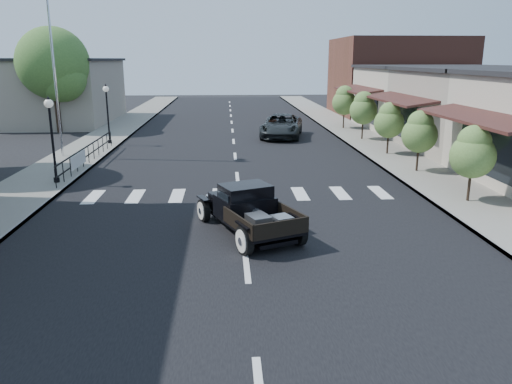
{
  "coord_description": "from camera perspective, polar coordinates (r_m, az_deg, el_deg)",
  "views": [
    {
      "loc": [
        -0.47,
        -14.78,
        5.16
      ],
      "look_at": [
        0.46,
        0.72,
        1.0
      ],
      "focal_mm": 35.0,
      "sensor_mm": 36.0,
      "label": 1
    }
  ],
  "objects": [
    {
      "name": "hotrod_pickup",
      "position": [
        15.03,
        -0.89,
        -2.01
      ],
      "size": [
        3.6,
        4.84,
        1.52
      ],
      "primitive_type": null,
      "rotation": [
        0.0,
        0.0,
        0.4
      ],
      "color": "black",
      "rests_on": "ground"
    },
    {
      "name": "small_tree_d",
      "position": [
        32.97,
        12.14,
        8.47
      ],
      "size": [
        1.75,
        1.75,
        2.91
      ],
      "primitive_type": null,
      "color": "#527636",
      "rests_on": "sidewalk_right"
    },
    {
      "name": "ground",
      "position": [
        15.66,
        -1.54,
        -4.24
      ],
      "size": [
        120.0,
        120.0,
        0.0
      ],
      "primitive_type": "plane",
      "color": "black",
      "rests_on": "ground"
    },
    {
      "name": "storefront_far",
      "position": [
        40.01,
        19.62,
        9.97
      ],
      "size": [
        10.0,
        9.0,
        4.5
      ],
      "primitive_type": "cube",
      "color": "beige",
      "rests_on": "ground"
    },
    {
      "name": "small_tree_a",
      "position": [
        19.49,
        23.41,
        2.86
      ],
      "size": [
        1.59,
        1.59,
        2.65
      ],
      "primitive_type": null,
      "color": "#527636",
      "rests_on": "sidewalk_right"
    },
    {
      "name": "low_building_left",
      "position": [
        45.26,
        -22.56,
        10.5
      ],
      "size": [
        10.0,
        12.0,
        5.0
      ],
      "primitive_type": "cube",
      "color": "gray",
      "rests_on": "ground"
    },
    {
      "name": "second_car",
      "position": [
        33.91,
        2.95,
        7.53
      ],
      "size": [
        3.56,
        5.91,
        1.53
      ],
      "primitive_type": "imported",
      "rotation": [
        0.0,
        0.0,
        -0.19
      ],
      "color": "black",
      "rests_on": "ground"
    },
    {
      "name": "small_tree_b",
      "position": [
        24.0,
        18.12,
        5.44
      ],
      "size": [
        1.6,
        1.6,
        2.67
      ],
      "primitive_type": null,
      "color": "#527636",
      "rests_on": "sidewalk_right"
    },
    {
      "name": "sidewalk_left",
      "position": [
        31.26,
        -18.35,
        4.87
      ],
      "size": [
        3.0,
        80.0,
        0.15
      ],
      "primitive_type": "cube",
      "color": "gray",
      "rests_on": "ground"
    },
    {
      "name": "storefront_mid",
      "position": [
        31.93,
        25.84,
        8.29
      ],
      "size": [
        10.0,
        9.0,
        4.5
      ],
      "primitive_type": "cube",
      "color": "gray",
      "rests_on": "ground"
    },
    {
      "name": "small_tree_e",
      "position": [
        38.04,
        10.04,
        9.47
      ],
      "size": [
        1.8,
        1.8,
        3.0
      ],
      "primitive_type": null,
      "color": "#527636",
      "rests_on": "sidewalk_right"
    },
    {
      "name": "railing",
      "position": [
        26.1,
        -18.61,
        4.26
      ],
      "size": [
        0.08,
        10.0,
        1.0
      ],
      "primitive_type": null,
      "color": "black",
      "rests_on": "sidewalk_left"
    },
    {
      "name": "lamp_post_c",
      "position": [
        31.76,
        -16.59,
        8.55
      ],
      "size": [
        0.36,
        0.36,
        3.56
      ],
      "primitive_type": null,
      "color": "black",
      "rests_on": "sidewalk_left"
    },
    {
      "name": "flagpole",
      "position": [
        28.18,
        -22.3,
        15.05
      ],
      "size": [
        0.12,
        0.12,
        11.13
      ],
      "primitive_type": "cylinder",
      "color": "silver",
      "rests_on": "sidewalk_left"
    },
    {
      "name": "big_tree_far",
      "position": [
        38.73,
        -22.02,
        11.74
      ],
      "size": [
        5.01,
        5.01,
        7.36
      ],
      "primitive_type": null,
      "color": "#40682C",
      "rests_on": "ground"
    },
    {
      "name": "lamp_post_b",
      "position": [
        22.21,
        -22.24,
        5.53
      ],
      "size": [
        0.36,
        0.36,
        3.56
      ],
      "primitive_type": null,
      "color": "black",
      "rests_on": "sidewalk_left"
    },
    {
      "name": "small_tree_c",
      "position": [
        28.05,
        14.92,
        6.96
      ],
      "size": [
        1.6,
        1.6,
        2.67
      ],
      "primitive_type": null,
      "color": "#527636",
      "rests_on": "sidewalk_right"
    },
    {
      "name": "road_markings",
      "position": [
        25.32,
        -2.31,
        3.22
      ],
      "size": [
        12.0,
        60.0,
        0.06
      ],
      "primitive_type": null,
      "color": "silver",
      "rests_on": "ground"
    },
    {
      "name": "far_building_right",
      "position": [
        49.46,
        15.78,
        12.52
      ],
      "size": [
        11.0,
        10.0,
        7.0
      ],
      "primitive_type": "cube",
      "color": "brown",
      "rests_on": "ground"
    },
    {
      "name": "road",
      "position": [
        30.23,
        -2.51,
        5.17
      ],
      "size": [
        14.0,
        80.0,
        0.02
      ],
      "primitive_type": "cube",
      "color": "black",
      "rests_on": "ground"
    },
    {
      "name": "sidewalk_right",
      "position": [
        31.52,
        13.2,
        5.31
      ],
      "size": [
        3.0,
        80.0,
        0.15
      ],
      "primitive_type": "cube",
      "color": "gray",
      "rests_on": "ground"
    },
    {
      "name": "banner",
      "position": [
        24.22,
        -19.58,
        2.91
      ],
      "size": [
        0.04,
        2.2,
        0.6
      ],
      "primitive_type": null,
      "color": "silver",
      "rests_on": "sidewalk_left"
    }
  ]
}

